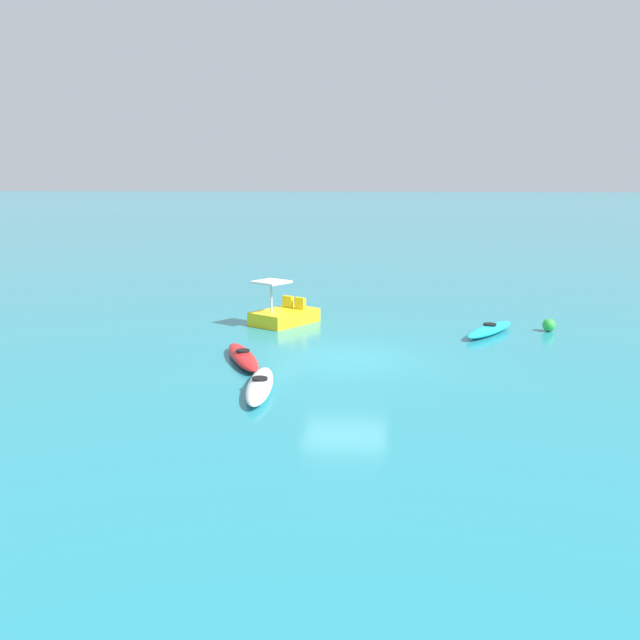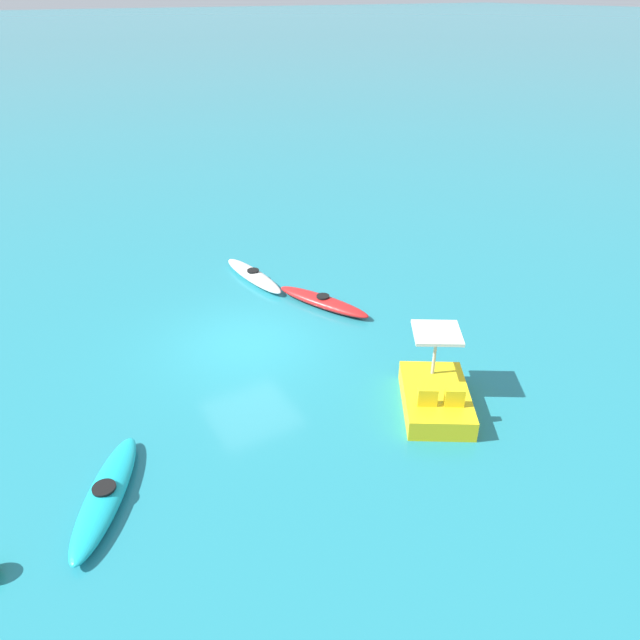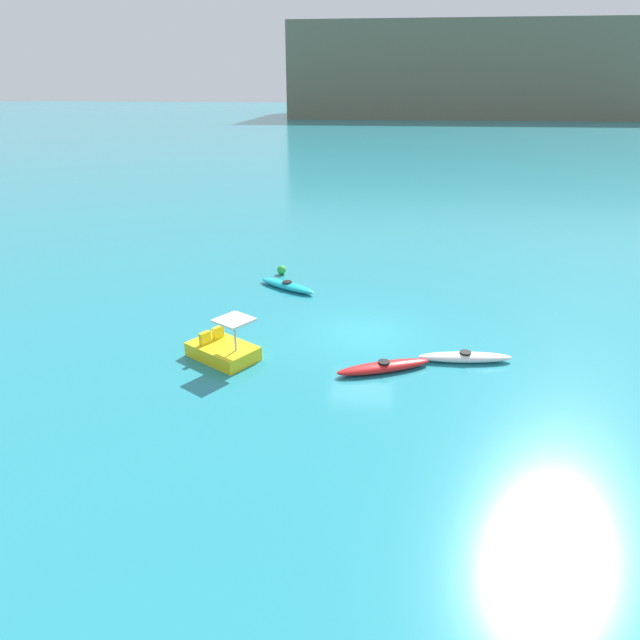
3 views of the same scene
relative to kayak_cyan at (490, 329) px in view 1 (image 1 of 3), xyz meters
The scene contains 6 objects.
ground_plane 6.10m from the kayak_cyan, 50.18° to the right, with size 600.00×600.00×0.00m, color teal.
kayak_cyan is the anchor object (origin of this frame).
kayak_red 8.98m from the kayak_cyan, 58.28° to the right, with size 3.31×1.91×0.37m.
kayak_white 9.98m from the kayak_cyan, 41.06° to the right, with size 3.33×0.99×0.37m.
pedal_boat_yellow 7.43m from the kayak_cyan, 97.26° to the right, with size 2.83×2.54×1.68m.
buoy_green 2.24m from the kayak_cyan, 107.66° to the left, with size 0.46×0.46×0.46m, color green.
Camera 1 is at (20.22, 1.60, 5.25)m, focal length 39.19 mm.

